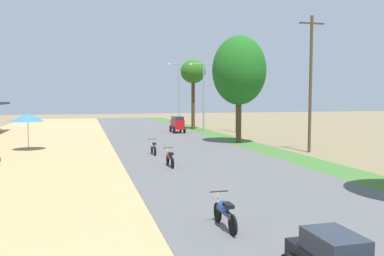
{
  "coord_description": "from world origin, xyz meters",
  "views": [
    {
      "loc": [
        -6.42,
        -0.77,
        3.7
      ],
      "look_at": [
        -0.6,
        21.02,
        1.96
      ],
      "focal_mm": 37.59,
      "sensor_mm": 36.0,
      "label": 1
    }
  ],
  "objects": [
    {
      "name": "utility_pole_far",
      "position": [
        9.04,
        38.89,
        5.17
      ],
      "size": [
        1.8,
        0.2,
        9.95
      ],
      "color": "brown",
      "rests_on": "ground"
    },
    {
      "name": "motorbike_ahead_second",
      "position": [
        -2.75,
        9.52,
        0.57
      ],
      "size": [
        0.54,
        1.8,
        0.94
      ],
      "color": "black",
      "rests_on": "road_strip"
    },
    {
      "name": "median_tree_second",
      "position": [
        5.41,
        29.12,
        5.78
      ],
      "size": [
        4.26,
        4.26,
        8.46
      ],
      "color": "#4C351E",
      "rests_on": "median_strip"
    },
    {
      "name": "motorbike_ahead_fourth",
      "position": [
        -2.27,
        24.3,
        0.57
      ],
      "size": [
        0.54,
        1.8,
        0.94
      ],
      "color": "black",
      "rests_on": "road_strip"
    },
    {
      "name": "utility_pole_near",
      "position": [
        8.11,
        23.11,
        4.72
      ],
      "size": [
        1.8,
        0.2,
        9.05
      ],
      "color": "brown",
      "rests_on": "ground"
    },
    {
      "name": "motorbike_ahead_third",
      "position": [
        -2.17,
        19.66,
        0.57
      ],
      "size": [
        0.54,
        1.8,
        0.94
      ],
      "color": "black",
      "rests_on": "road_strip"
    },
    {
      "name": "median_tree_third",
      "position": [
        5.47,
        43.29,
        6.44
      ],
      "size": [
        2.84,
        2.84,
        7.87
      ],
      "color": "#4C351E",
      "rests_on": "median_strip"
    },
    {
      "name": "streetlamp_mid",
      "position": [
        5.8,
        51.68,
        4.77
      ],
      "size": [
        3.16,
        0.2,
        8.21
      ],
      "color": "gray",
      "rests_on": "median_strip"
    },
    {
      "name": "car_van_red",
      "position": [
        2.7,
        39.2,
        1.02
      ],
      "size": [
        1.19,
        2.41,
        1.67
      ],
      "color": "red",
      "rests_on": "road_strip"
    },
    {
      "name": "streetlamp_near",
      "position": [
        5.8,
        40.21,
        4.29
      ],
      "size": [
        3.16,
        0.2,
        7.3
      ],
      "color": "gray",
      "rests_on": "median_strip"
    },
    {
      "name": "vendor_umbrella",
      "position": [
        -10.23,
        28.7,
        2.31
      ],
      "size": [
        2.2,
        2.2,
        2.52
      ],
      "color": "#99999E",
      "rests_on": "dirt_shoulder"
    }
  ]
}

